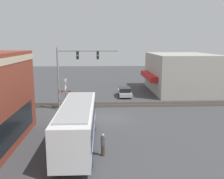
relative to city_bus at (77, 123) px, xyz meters
The scene contains 9 objects.
ground_plane 7.78m from the city_bus, 21.75° to the right, with size 120.00×120.00×0.00m, color #424244.
shop_building 26.53m from the city_bus, 34.52° to the right, with size 13.33×10.71×6.22m.
city_bus is the anchor object (origin of this frame).
traffic_signal_gantry 11.51m from the city_bus, ahead, with size 0.42×7.21×7.51m.
crossing_signal 11.19m from the city_bus, 12.34° to the left, with size 1.41×1.18×3.81m.
rail_track_near 13.44m from the city_bus, 12.14° to the right, with size 2.60×60.00×0.15m.
parked_car_silver 18.94m from the city_bus, 16.60° to the right, with size 4.48×1.82×1.40m.
pedestrian_at_crossing 10.80m from the city_bus, ahead, with size 0.34×0.34×1.65m.
pedestrian_near_bus 2.94m from the city_bus, 134.20° to the right, with size 0.34×0.34×1.67m.
Camera 1 is at (-25.83, 0.88, 8.08)m, focal length 40.00 mm.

